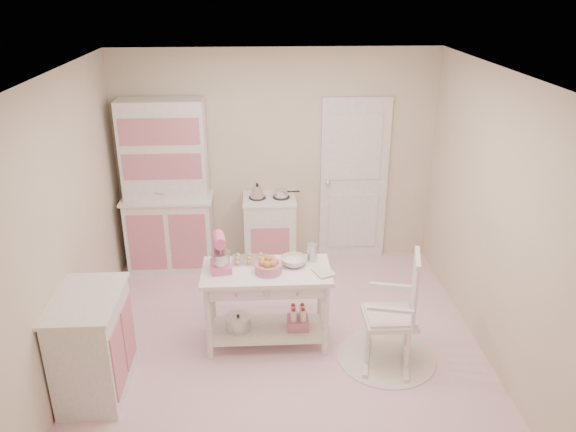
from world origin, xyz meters
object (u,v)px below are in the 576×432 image
object	(u,v)px
work_table	(267,306)
bread_basket	(268,268)
base_cabinet	(93,345)
rocking_chair	(390,308)
stove	(270,233)
hutch	(166,188)
stand_mixer	(220,253)

from	to	relation	value
work_table	bread_basket	bearing A→B (deg)	-68.20
base_cabinet	rocking_chair	xyz separation A→B (m)	(2.58, 0.30, 0.09)
stove	base_cabinet	world-z (taller)	same
hutch	rocking_chair	world-z (taller)	hutch
hutch	stand_mixer	world-z (taller)	hutch
stove	rocking_chair	distance (m)	2.15
hutch	stove	world-z (taller)	hutch
base_cabinet	bread_basket	bearing A→B (deg)	20.81
work_table	bread_basket	size ratio (longest dim) A/B	4.80
hutch	bread_basket	bearing A→B (deg)	-55.11
stand_mixer	bread_basket	world-z (taller)	stand_mixer
base_cabinet	rocking_chair	size ratio (longest dim) A/B	0.84
stove	base_cabinet	distance (m)	2.66
base_cabinet	bread_basket	world-z (taller)	base_cabinet
rocking_chair	stand_mixer	xyz separation A→B (m)	(-1.53, 0.34, 0.42)
rocking_chair	bread_basket	xyz separation A→B (m)	(-1.09, 0.27, 0.30)
rocking_chair	work_table	distance (m)	1.17
stove	rocking_chair	bearing A→B (deg)	-60.88
rocking_chair	bread_basket	bearing A→B (deg)	179.37
hutch	base_cabinet	world-z (taller)	hutch
hutch	stove	bearing A→B (deg)	-2.39
rocking_chair	bread_basket	size ratio (longest dim) A/B	4.40
stove	stand_mixer	xyz separation A→B (m)	(-0.48, -1.54, 0.51)
hutch	stand_mixer	bearing A→B (deg)	-65.74
hutch	rocking_chair	bearing A→B (deg)	-40.64
base_cabinet	work_table	world-z (taller)	base_cabinet
stand_mixer	work_table	bearing A→B (deg)	-11.77
stove	work_table	size ratio (longest dim) A/B	0.77
rocking_chair	work_table	size ratio (longest dim) A/B	0.92
stove	stand_mixer	size ratio (longest dim) A/B	2.71
hutch	work_table	xyz separation A→B (m)	(1.14, -1.61, -0.64)
base_cabinet	work_table	xyz separation A→B (m)	(1.47, 0.62, -0.06)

